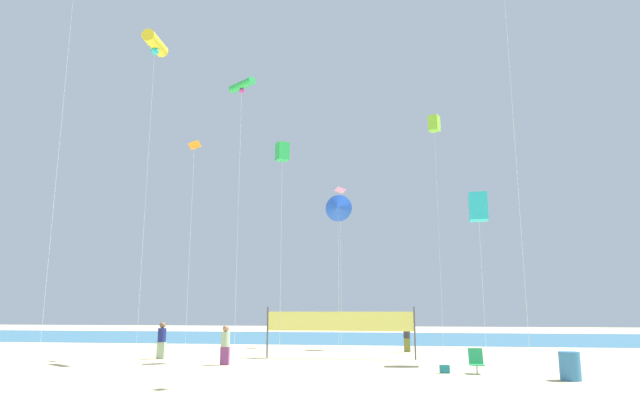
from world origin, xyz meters
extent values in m
plane|color=#D1BC89|center=(0.00, 0.00, 0.00)|extent=(120.00, 120.00, 0.00)
cube|color=teal|center=(0.00, 30.94, 0.00)|extent=(120.00, 20.00, 0.01)
cube|color=#7A3872|center=(-4.98, 7.61, 0.37)|extent=(0.36, 0.21, 0.74)
cylinder|color=#99B28C|center=(-4.98, 7.61, 1.05)|extent=(0.37, 0.37, 0.61)
sphere|color=#997051|center=(-4.98, 7.61, 1.50)|extent=(0.28, 0.28, 0.28)
cube|color=#99B28C|center=(-8.86, 9.94, 0.39)|extent=(0.37, 0.22, 0.77)
cylinder|color=navy|center=(-8.86, 9.94, 1.09)|extent=(0.39, 0.39, 0.64)
sphere|color=brown|center=(-8.86, 9.94, 1.55)|extent=(0.29, 0.29, 0.29)
cube|color=olive|center=(2.64, 15.93, 0.36)|extent=(0.35, 0.21, 0.73)
cylinder|color=#2D2D33|center=(2.64, 15.93, 1.03)|extent=(0.37, 0.37, 0.60)
sphere|color=beige|center=(2.64, 15.93, 1.47)|extent=(0.27, 0.27, 0.27)
cube|color=#1E8C4C|center=(5.09, 5.80, 0.32)|extent=(0.52, 0.48, 0.03)
cube|color=#1E8C4C|center=(5.09, 6.09, 0.60)|extent=(0.52, 0.23, 0.57)
cylinder|color=silver|center=(5.09, 5.65, 0.16)|extent=(0.03, 0.03, 0.32)
cylinder|color=silver|center=(5.09, 5.94, 0.16)|extent=(0.03, 0.03, 0.32)
cylinder|color=teal|center=(7.89, 4.33, 0.46)|extent=(0.67, 0.67, 0.92)
cylinder|color=#4C4C51|center=(-4.09, 11.37, 1.20)|extent=(0.08, 0.08, 2.40)
cylinder|color=#4C4C51|center=(2.99, 11.18, 1.20)|extent=(0.08, 0.08, 2.40)
cube|color=#EAE566|center=(-0.55, 11.27, 1.73)|extent=(7.08, 0.22, 0.90)
cube|color=#19727A|center=(3.94, 5.90, 0.15)|extent=(0.37, 0.18, 0.29)
cylinder|color=silver|center=(5.91, 9.24, 3.37)|extent=(0.01, 0.01, 6.75)
cube|color=#26BFCC|center=(5.91, 9.24, 6.75)|extent=(0.81, 0.81, 1.23)
cylinder|color=silver|center=(-4.93, 8.73, 6.47)|extent=(0.01, 0.01, 12.94)
cylinder|color=green|center=(-4.93, 8.73, 12.94)|extent=(1.52, 1.24, 0.39)
sphere|color=#D833A5|center=(-4.93, 8.73, 12.65)|extent=(0.23, 0.23, 0.23)
cylinder|color=silver|center=(-10.26, 10.22, 8.14)|extent=(0.01, 0.01, 16.28)
cylinder|color=yellow|center=(-10.26, 10.22, 16.28)|extent=(0.77, 1.96, 0.69)
sphere|color=#26BFCC|center=(-10.26, 10.22, 15.83)|extent=(0.41, 0.41, 0.41)
cylinder|color=silver|center=(4.77, 18.84, 6.97)|extent=(0.01, 0.01, 13.95)
cube|color=#8CD833|center=(4.77, 18.84, 13.95)|extent=(0.81, 0.81, 0.99)
cylinder|color=silver|center=(-1.33, 19.20, 4.92)|extent=(0.01, 0.01, 9.84)
pyramid|color=pink|center=(-1.33, 19.23, 9.91)|extent=(0.73, 0.74, 0.38)
cylinder|color=silver|center=(-3.01, 9.29, 4.84)|extent=(0.01, 0.01, 9.67)
cube|color=green|center=(-3.01, 9.29, 9.67)|extent=(0.74, 0.74, 0.85)
cylinder|color=silver|center=(6.62, 4.20, 10.65)|extent=(0.01, 0.01, 21.29)
cylinder|color=silver|center=(-13.01, 6.89, 10.12)|extent=(0.01, 0.01, 20.25)
cylinder|color=silver|center=(-7.66, 9.88, 5.19)|extent=(0.01, 0.01, 10.37)
pyramid|color=orange|center=(-7.68, 9.90, 10.43)|extent=(0.74, 0.75, 0.39)
cylinder|color=silver|center=(-0.67, 12.09, 3.70)|extent=(0.01, 0.01, 7.40)
cone|color=blue|center=(-0.67, 12.09, 7.40)|extent=(1.41, 0.44, 1.39)
camera|label=1|loc=(2.53, -15.60, 2.32)|focal=31.06mm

